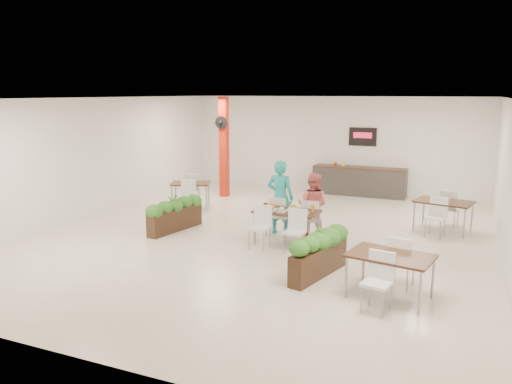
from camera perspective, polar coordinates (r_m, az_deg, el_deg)
ground at (r=11.76m, az=1.20°, el=-5.13°), size 12.00×12.00×0.00m
room_shell at (r=11.35m, az=1.24°, el=4.63°), size 10.10×12.10×3.22m
red_column at (r=16.06m, az=-3.69°, el=5.28°), size 0.40×0.41×3.20m
service_counter at (r=16.68m, az=11.69°, el=1.30°), size 3.00×0.64×2.20m
main_table at (r=11.14m, az=3.49°, el=-2.70°), size 1.42×1.65×0.92m
diner_man at (r=11.81m, az=2.79°, el=-0.60°), size 0.66×0.44×1.79m
diner_woman at (r=11.59m, az=6.50°, el=-1.55°), size 0.75×0.59×1.53m
planter_left at (r=12.31m, az=-9.25°, el=-2.14°), size 0.65×1.76×0.92m
planter_right at (r=9.26m, az=7.21°, el=-6.67°), size 0.73×1.74×0.92m
side_table_a at (r=14.65m, az=-7.49°, el=0.58°), size 1.30×1.66×0.92m
side_table_b at (r=12.91m, az=20.65°, el=-1.46°), size 1.45×1.67×0.92m
side_table_c at (r=8.46m, az=15.10°, el=-7.67°), size 1.45×1.67×0.92m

